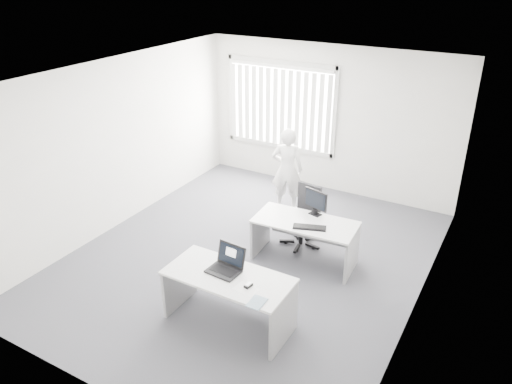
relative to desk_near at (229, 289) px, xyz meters
The scene contains 18 objects.
ground 1.58m from the desk_near, 111.21° to the left, with size 6.00×6.00×0.00m, color #53545A.
wall_back 4.51m from the desk_near, 97.00° to the left, with size 5.00×0.02×2.80m, color beige.
wall_front 1.92m from the desk_near, 108.51° to the right, with size 5.00×0.02×2.80m, color beige.
wall_left 3.46m from the desk_near, 155.43° to the left, with size 0.02×6.00×2.80m, color beige.
wall_right 2.56m from the desk_near, 35.32° to the left, with size 0.02×6.00×2.80m, color beige.
ceiling 2.73m from the desk_near, 111.21° to the left, with size 5.00×6.00×0.02m, color white.
window 4.73m from the desk_near, 109.49° to the left, with size 2.32×0.06×1.76m, color #B4B4AF.
blinds 4.67m from the desk_near, 109.74° to the left, with size 2.20×0.10×1.50m, color white, non-canonical shape.
desk_near is the anchor object (origin of this frame).
desk_far 1.76m from the desk_near, 82.61° to the left, with size 1.54×0.80×0.69m.
office_chair 2.24m from the desk_near, 90.42° to the left, with size 0.64×0.64×0.98m.
person 3.30m from the desk_near, 103.91° to the left, with size 0.56×0.37×1.54m, color silver.
laptop 0.37m from the desk_near, 162.61° to the left, with size 0.40×0.35×0.31m, color black, non-canonical shape.
paper_sheet 0.40m from the desk_near, 20.98° to the right, with size 0.27×0.19×0.00m, color white.
mouse 0.40m from the desk_near, 12.97° to the right, with size 0.06×0.11×0.04m, color silver, non-canonical shape.
booklet 0.66m from the desk_near, 27.19° to the right, with size 0.17×0.23×0.01m, color silver.
keyboard 1.65m from the desk_near, 77.29° to the left, with size 0.47×0.16×0.02m, color black.
monitor 2.07m from the desk_near, 82.54° to the left, with size 0.40×0.12×0.40m, color black, non-canonical shape.
Camera 1 is at (3.31, -5.57, 4.22)m, focal length 35.00 mm.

